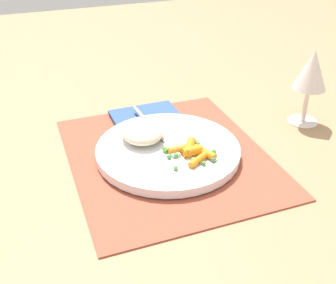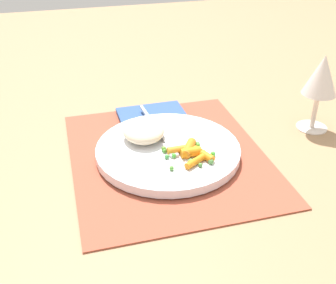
{
  "view_description": "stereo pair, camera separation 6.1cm",
  "coord_description": "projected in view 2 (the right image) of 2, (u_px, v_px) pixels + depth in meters",
  "views": [
    {
      "loc": [
        0.63,
        -0.23,
        0.44
      ],
      "look_at": [
        0.0,
        0.0,
        0.03
      ],
      "focal_mm": 45.09,
      "sensor_mm": 36.0,
      "label": 1
    },
    {
      "loc": [
        0.65,
        -0.17,
        0.44
      ],
      "look_at": [
        0.0,
        0.0,
        0.03
      ],
      "focal_mm": 45.09,
      "sensor_mm": 36.0,
      "label": 2
    }
  ],
  "objects": [
    {
      "name": "wine_glass",
      "position": [
        322.0,
        78.0,
        0.84
      ],
      "size": [
        0.07,
        0.07,
        0.16
      ],
      "color": "silver",
      "rests_on": "ground_plane"
    },
    {
      "name": "napkin",
      "position": [
        152.0,
        114.0,
        0.92
      ],
      "size": [
        0.09,
        0.15,
        0.01
      ],
      "primitive_type": "cube",
      "rotation": [
        0.0,
        0.0,
        0.01
      ],
      "color": "#33518C",
      "rests_on": "placemat"
    },
    {
      "name": "plate",
      "position": [
        168.0,
        150.0,
        0.79
      ],
      "size": [
        0.27,
        0.27,
        0.02
      ],
      "primitive_type": "cylinder",
      "color": "white",
      "rests_on": "placemat"
    },
    {
      "name": "pea_scatter",
      "position": [
        191.0,
        155.0,
        0.75
      ],
      "size": [
        0.08,
        0.09,
        0.01
      ],
      "color": "#508C3D",
      "rests_on": "plate"
    },
    {
      "name": "fork",
      "position": [
        160.0,
        134.0,
        0.82
      ],
      "size": [
        0.21,
        0.03,
        0.01
      ],
      "color": "silver",
      "rests_on": "plate"
    },
    {
      "name": "carrot_portion",
      "position": [
        191.0,
        152.0,
        0.76
      ],
      "size": [
        0.08,
        0.08,
        0.02
      ],
      "color": "orange",
      "rests_on": "plate"
    },
    {
      "name": "ground_plane",
      "position": [
        168.0,
        157.0,
        0.8
      ],
      "size": [
        2.4,
        2.4,
        0.0
      ],
      "primitive_type": "plane",
      "color": "#997551"
    },
    {
      "name": "placemat",
      "position": [
        168.0,
        155.0,
        0.8
      ],
      "size": [
        0.42,
        0.36,
        0.01
      ],
      "primitive_type": "cube",
      "color": "#9E4733",
      "rests_on": "ground_plane"
    },
    {
      "name": "rice_mound",
      "position": [
        143.0,
        131.0,
        0.8
      ],
      "size": [
        0.09,
        0.08,
        0.03
      ],
      "primitive_type": "ellipsoid",
      "color": "beige",
      "rests_on": "plate"
    }
  ]
}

